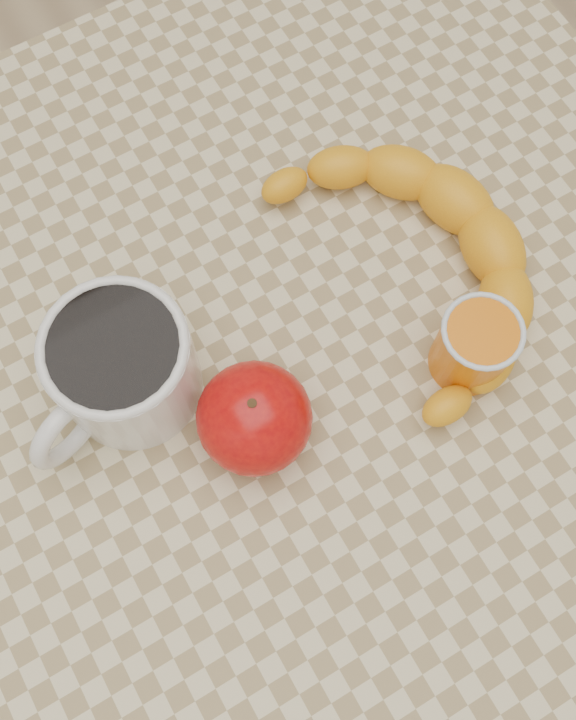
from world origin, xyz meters
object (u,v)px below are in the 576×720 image
banana (415,266)px  table (288,398)px  orange_juice_glass (474,346)px  apple (254,418)px  coffee_mug (120,367)px

banana → table: bearing=-165.4°
orange_juice_glass → banana: orange_juice_glass is taller
apple → banana: apple is taller
apple → banana: (0.18, 0.05, -0.02)m
orange_juice_glass → apple: (-0.17, 0.03, 0.00)m
table → coffee_mug: bearing=157.2°
table → orange_juice_glass: orange_juice_glass is taller
table → banana: banana is taller
table → orange_juice_glass: (0.12, -0.07, 0.12)m
orange_juice_glass → apple: apple is taller
banana → orange_juice_glass: bearing=-85.1°
coffee_mug → banana: (0.24, -0.03, -0.03)m
table → orange_juice_glass: bearing=-28.2°
coffee_mug → orange_juice_glass: 0.26m
table → apple: size_ratio=9.22×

